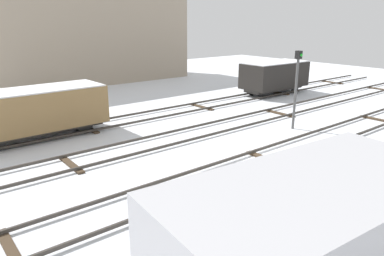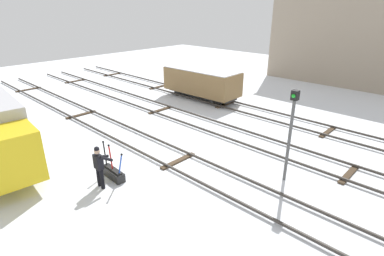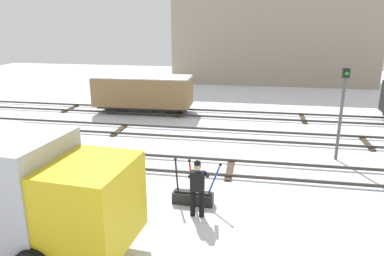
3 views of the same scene
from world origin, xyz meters
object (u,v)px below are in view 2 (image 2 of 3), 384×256
rail_worker (99,165)px  signal_post (291,127)px  switch_lever_frame (113,172)px  freight_car_far_end (202,82)px

rail_worker → signal_post: (4.78, 5.28, 1.29)m
switch_lever_frame → freight_car_far_end: freight_car_far_end is taller
freight_car_far_end → rail_worker: bearing=-67.5°
rail_worker → signal_post: 7.24m
signal_post → freight_car_far_end: (-9.87, 6.04, -0.97)m
switch_lever_frame → rail_worker: 1.00m
switch_lever_frame → signal_post: 7.11m
switch_lever_frame → signal_post: (5.02, 4.62, 2.01)m
freight_car_far_end → switch_lever_frame: bearing=-67.2°
switch_lever_frame → signal_post: size_ratio=0.41×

